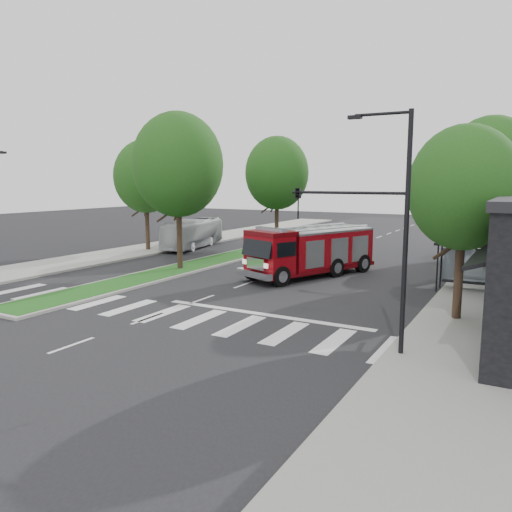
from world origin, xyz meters
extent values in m
plane|color=black|center=(0.00, 0.00, 0.00)|extent=(140.00, 140.00, 0.00)
cube|color=gray|center=(12.50, 10.00, 0.07)|extent=(5.00, 80.00, 0.15)
cube|color=gray|center=(-14.50, 10.00, 0.07)|extent=(5.00, 80.00, 0.15)
cube|color=gray|center=(-6.00, 18.00, 0.07)|extent=(3.00, 50.00, 0.14)
cube|color=#184E16|center=(-6.00, 18.00, 0.14)|extent=(2.60, 49.50, 0.02)
cylinder|color=black|center=(9.80, 7.40, 1.25)|extent=(0.08, 0.08, 2.50)
cylinder|color=black|center=(12.60, 7.40, 1.25)|extent=(0.08, 0.08, 2.50)
cylinder|color=black|center=(9.80, 8.60, 1.25)|extent=(0.08, 0.08, 2.50)
cylinder|color=black|center=(12.60, 8.60, 1.25)|extent=(0.08, 0.08, 2.50)
cube|color=black|center=(11.20, 8.00, 2.55)|extent=(3.20, 1.60, 0.12)
cube|color=#8C99A5|center=(11.20, 8.70, 1.30)|extent=(2.80, 0.04, 1.80)
cube|color=black|center=(11.20, 8.00, 0.55)|extent=(2.40, 0.40, 0.08)
cylinder|color=black|center=(11.50, 2.00, 1.87)|extent=(0.36, 0.36, 3.74)
ellipsoid|color=#133B10|center=(11.50, 2.00, 5.53)|extent=(4.40, 4.40, 5.06)
cylinder|color=black|center=(11.50, 14.00, 2.20)|extent=(0.36, 0.36, 4.40)
ellipsoid|color=#133B10|center=(11.50, 14.00, 6.50)|extent=(5.60, 5.60, 6.44)
cylinder|color=black|center=(11.50, 24.00, 1.98)|extent=(0.36, 0.36, 3.96)
ellipsoid|color=#133B10|center=(11.50, 24.00, 5.85)|extent=(5.00, 5.00, 5.75)
cylinder|color=black|center=(-6.00, 6.00, 2.31)|extent=(0.36, 0.36, 4.62)
ellipsoid|color=#133B10|center=(-6.00, 6.00, 6.83)|extent=(5.80, 5.80, 6.67)
cylinder|color=black|center=(-6.00, 20.00, 2.20)|extent=(0.36, 0.36, 4.40)
ellipsoid|color=#133B10|center=(-6.00, 20.00, 6.50)|extent=(5.60, 5.60, 6.44)
cylinder|color=black|center=(-14.00, 12.00, 2.09)|extent=(0.36, 0.36, 4.18)
ellipsoid|color=#133B10|center=(-14.00, 12.00, 6.17)|extent=(5.20, 5.20, 5.98)
cylinder|color=black|center=(10.50, -3.50, 4.00)|extent=(0.16, 0.16, 8.00)
cylinder|color=black|center=(9.60, -3.50, 7.90)|extent=(1.80, 0.10, 0.10)
cube|color=black|center=(8.70, -3.50, 7.85)|extent=(0.45, 0.20, 0.12)
cylinder|color=black|center=(8.50, -3.50, 5.40)|extent=(4.00, 0.10, 0.10)
imported|color=black|center=(6.70, -3.50, 5.00)|extent=(0.18, 0.22, 1.10)
cube|color=black|center=(-11.90, -2.00, 7.35)|extent=(0.45, 0.20, 0.12)
cylinder|color=black|center=(10.50, 20.00, 4.00)|extent=(0.16, 0.16, 8.00)
cylinder|color=black|center=(9.60, 20.00, 7.90)|extent=(1.80, 0.10, 0.10)
cube|color=black|center=(8.70, 20.00, 7.85)|extent=(0.45, 0.20, 0.12)
cube|color=#4D0408|center=(2.26, 8.41, 0.53)|extent=(5.79, 9.27, 0.27)
cube|color=maroon|center=(2.57, 9.20, 1.65)|extent=(5.00, 7.30, 2.12)
cube|color=maroon|center=(1.03, 5.35, 1.65)|extent=(3.18, 2.76, 2.23)
cube|color=#B2B2B7|center=(2.57, 9.20, 2.76)|extent=(5.00, 7.30, 0.13)
cylinder|color=#B2B2B7|center=(1.69, 9.55, 2.97)|extent=(2.48, 5.95, 0.11)
cylinder|color=#B2B2B7|center=(3.46, 8.84, 2.97)|extent=(2.48, 5.95, 0.11)
cube|color=silver|center=(0.57, 4.22, 0.64)|extent=(2.70, 1.37, 0.37)
cube|color=#8C99A5|center=(1.03, 5.35, 3.08)|extent=(2.31, 1.22, 0.19)
cylinder|color=black|center=(-0.22, 5.51, 0.58)|extent=(0.78, 1.22, 1.17)
cylinder|color=black|center=(2.04, 4.60, 0.58)|extent=(0.78, 1.22, 1.17)
cylinder|color=black|center=(1.44, 9.65, 0.58)|extent=(0.78, 1.22, 1.17)
cylinder|color=black|center=(3.71, 8.74, 0.58)|extent=(0.78, 1.22, 1.17)
cylinder|color=black|center=(2.39, 12.02, 0.58)|extent=(0.78, 1.22, 1.17)
cylinder|color=black|center=(4.66, 11.10, 0.58)|extent=(0.78, 1.22, 1.17)
imported|color=#B1B1B5|center=(-12.00, 15.63, 1.26)|extent=(4.07, 9.27, 2.52)
camera|label=1|loc=(14.04, -19.69, 5.78)|focal=35.00mm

